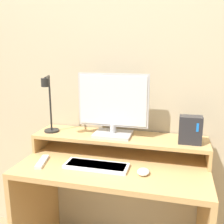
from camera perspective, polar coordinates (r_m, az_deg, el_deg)
wall_back at (r=1.74m, az=2.93°, el=8.53°), size 6.00×0.05×2.50m
desk at (r=1.67m, az=0.32°, el=-18.20°), size 1.09×0.57×0.75m
monitor_shelf at (r=1.66m, az=1.60°, el=-5.80°), size 1.09×0.27×0.12m
monitor at (r=1.62m, az=0.22°, el=1.38°), size 0.44×0.18×0.39m
desk_lamp at (r=1.68m, az=-13.60°, el=1.71°), size 0.12×0.20×0.37m
router_dock at (r=1.57m, az=16.68°, el=-3.74°), size 0.13×0.08×0.16m
keyboard at (r=1.51m, az=-3.41°, el=-11.57°), size 0.36×0.13×0.02m
mouse at (r=1.44m, az=6.83°, el=-12.78°), size 0.07×0.08×0.03m
remote_control at (r=1.62m, az=-14.97°, el=-10.41°), size 0.08×0.18×0.02m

